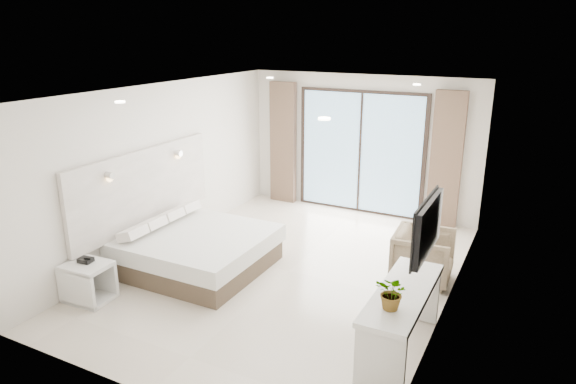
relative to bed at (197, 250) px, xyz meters
name	(u,v)px	position (x,y,z in m)	size (l,w,h in m)	color
ground	(289,271)	(1.30, 0.53, -0.30)	(6.20, 6.20, 0.00)	beige
room_shell	(297,159)	(1.10, 1.20, 1.28)	(4.62, 6.22, 2.72)	silver
bed	(197,250)	(0.00, 0.00, 0.00)	(2.02, 1.92, 0.70)	brown
nightstand	(89,282)	(-0.68, -1.47, -0.03)	(0.61, 0.51, 0.53)	silver
phone	(86,260)	(-0.73, -1.43, 0.27)	(0.18, 0.14, 0.06)	black
console_desk	(402,307)	(3.34, -0.71, 0.27)	(0.54, 1.72, 0.77)	silver
plant	(393,297)	(3.34, -1.15, 0.62)	(0.33, 0.37, 0.29)	#33662D
armchair	(423,254)	(3.15, 1.17, 0.12)	(0.80, 0.75, 0.83)	#876F58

